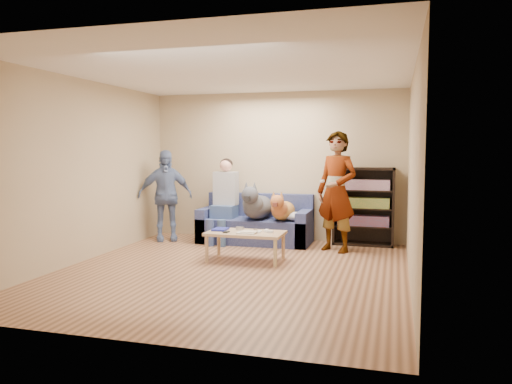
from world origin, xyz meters
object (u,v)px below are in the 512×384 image
(notebook_blue, at_px, (220,229))
(dog_gray, at_px, (257,205))
(person_standing_left, at_px, (165,195))
(dog_tan, at_px, (282,209))
(person_standing_right, at_px, (337,192))
(coffee_table, at_px, (246,235))
(person_seated, at_px, (224,197))
(camera_silver, at_px, (240,229))
(sofa, at_px, (256,226))
(bookshelf, at_px, (364,205))

(notebook_blue, bearing_deg, dog_gray, 79.97)
(person_standing_left, bearing_deg, dog_tan, -26.34)
(person_standing_right, xyz_separation_m, dog_tan, (-0.91, 0.19, -0.33))
(dog_gray, bearing_deg, notebook_blue, -100.03)
(notebook_blue, xyz_separation_m, coffee_table, (0.40, -0.05, -0.06))
(person_standing_left, xyz_separation_m, coffee_table, (1.82, -1.15, -0.42))
(notebook_blue, height_order, person_seated, person_seated)
(camera_silver, xyz_separation_m, sofa, (-0.13, 1.32, -0.16))
(camera_silver, bearing_deg, notebook_blue, -165.96)
(person_standing_left, xyz_separation_m, sofa, (1.57, 0.29, -0.51))
(person_standing_right, distance_m, person_standing_left, 3.00)
(sofa, relative_size, coffee_table, 1.73)
(person_standing_right, bearing_deg, person_seated, -160.45)
(person_standing_right, xyz_separation_m, bookshelf, (0.38, 0.64, -0.26))
(person_seated, bearing_deg, camera_silver, -60.86)
(camera_silver, bearing_deg, sofa, 95.47)
(person_seated, xyz_separation_m, coffee_table, (0.79, -1.31, -0.40))
(dog_gray, relative_size, dog_tan, 1.11)
(notebook_blue, xyz_separation_m, person_seated, (-0.39, 1.26, 0.34))
(sofa, height_order, bookshelf, bookshelf)
(notebook_blue, bearing_deg, coffee_table, -7.13)
(dog_tan, bearing_deg, notebook_blue, -119.46)
(person_standing_left, bearing_deg, dog_gray, -24.59)
(dog_tan, bearing_deg, camera_silver, -109.13)
(notebook_blue, distance_m, camera_silver, 0.29)
(person_standing_left, xyz_separation_m, person_seated, (1.03, 0.17, -0.02))
(camera_silver, xyz_separation_m, bookshelf, (1.67, 1.55, 0.23))
(person_standing_left, bearing_deg, person_seated, -19.31)
(person_seated, bearing_deg, notebook_blue, -73.04)
(person_standing_right, height_order, camera_silver, person_standing_right)
(person_seated, xyz_separation_m, dog_tan, (1.05, -0.09, -0.16))
(person_standing_left, height_order, dog_tan, person_standing_left)
(person_standing_left, distance_m, bookshelf, 3.41)
(person_standing_left, bearing_deg, coffee_table, -60.67)
(dog_gray, distance_m, dog_tan, 0.45)
(notebook_blue, bearing_deg, person_standing_left, 142.25)
(person_seated, height_order, dog_tan, person_seated)
(person_seated, bearing_deg, dog_gray, -5.39)
(camera_silver, distance_m, sofa, 1.34)
(person_seated, relative_size, dog_tan, 1.29)
(camera_silver, xyz_separation_m, coffee_table, (0.12, -0.12, -0.07))
(camera_silver, relative_size, dog_gray, 0.09)
(coffee_table, bearing_deg, dog_gray, 98.44)
(camera_silver, bearing_deg, person_seated, 119.14)
(camera_silver, distance_m, coffee_table, 0.18)
(person_standing_right, xyz_separation_m, coffee_table, (-1.18, -1.03, -0.57))
(notebook_blue, height_order, coffee_table, notebook_blue)
(person_standing_right, relative_size, notebook_blue, 7.24)
(person_standing_left, relative_size, dog_tan, 1.39)
(dog_tan, distance_m, coffee_table, 1.27)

